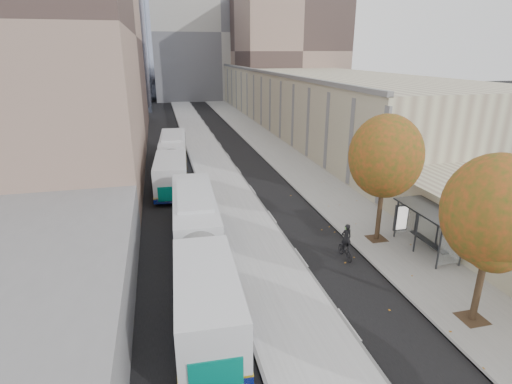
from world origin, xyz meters
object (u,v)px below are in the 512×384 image
object	(u,v)px
bus_shelter	(433,216)
distant_car	(176,137)
bus_near	(199,244)
cyclist	(346,246)
bus_far	(173,159)

from	to	relation	value
bus_shelter	distant_car	bearing A→B (deg)	110.82
bus_near	cyclist	bearing A→B (deg)	-1.89
bus_shelter	cyclist	distance (m)	5.21
cyclist	distant_car	xyz separation A→B (m)	(-7.63, 32.84, -0.12)
bus_shelter	cyclist	world-z (taller)	bus_shelter
distant_car	bus_near	bearing A→B (deg)	-102.20
bus_far	cyclist	size ratio (longest dim) A/B	8.33
bus_near	distant_car	distance (m)	32.27
bus_shelter	distant_car	world-z (taller)	bus_shelter
bus_far	cyclist	distance (m)	20.47
bus_near	bus_far	world-z (taller)	bus_far
bus_far	distant_car	world-z (taller)	bus_far
bus_shelter	bus_near	bearing A→B (deg)	175.81
bus_near	distant_car	size ratio (longest dim) A/B	4.51
bus_shelter	bus_far	world-z (taller)	bus_far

